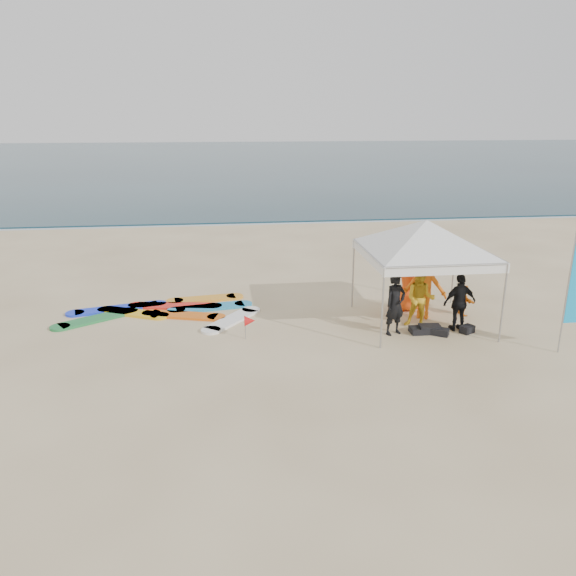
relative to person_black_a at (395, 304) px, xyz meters
The scene contains 13 objects.
ground 4.36m from the person_black_a, 152.22° to the right, with size 120.00×120.00×0.00m, color beige.
ocean 58.14m from the person_black_a, 93.73° to the left, with size 160.00×84.00×0.08m, color #0C2633.
shoreline_foam 16.66m from the person_black_a, 103.14° to the left, with size 160.00×1.20×0.01m, color silver.
person_black_a is the anchor object (origin of this frame).
person_yellow 0.93m from the person_black_a, 26.34° to the left, with size 0.79×0.62×1.63m, color gold.
person_orange_a 1.65m from the person_black_a, 42.82° to the left, with size 1.24×0.71×1.92m, color orange.
person_black_b 1.81m from the person_black_a, ahead, with size 0.92×0.38×1.58m, color black.
person_orange_b 2.00m from the person_black_a, 61.70° to the left, with size 0.90×0.59×1.85m, color #FE5616.
person_seated 2.75m from the person_black_a, 26.07° to the left, with size 0.84×0.27×0.90m, color orange.
canopy_tent 2.39m from the person_black_a, 35.79° to the left, with size 4.45×4.45×3.35m.
marker_pennant 3.86m from the person_black_a, behind, with size 0.28×0.28×0.64m.
gear_pile 1.34m from the person_black_a, ahead, with size 1.75×0.64×0.22m.
surfboard_spread 6.68m from the person_black_a, 157.97° to the left, with size 5.65×3.28×0.07m.
Camera 1 is at (-0.70, -11.53, 5.68)m, focal length 35.00 mm.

